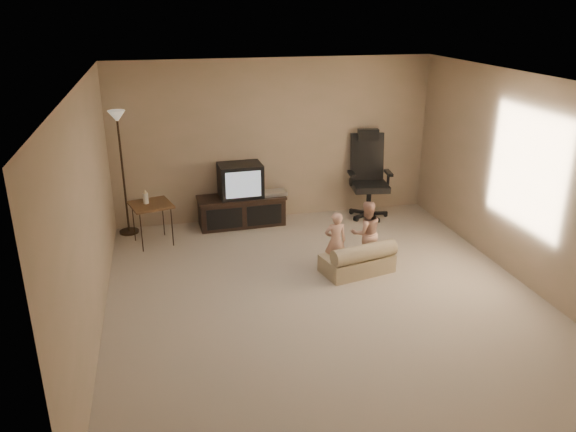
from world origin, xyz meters
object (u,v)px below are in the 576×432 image
(side_table, at_px, (150,205))
(toddler_right, at_px, (366,233))
(toddler_left, at_px, (335,241))
(office_chair, at_px, (368,186))
(child_sofa, at_px, (359,260))
(floor_lamp, at_px, (120,145))
(tv_stand, at_px, (242,200))

(side_table, distance_m, toddler_right, 3.04)
(toddler_left, bearing_deg, office_chair, -119.42)
(office_chair, xyz_separation_m, side_table, (-3.40, -0.38, 0.09))
(side_table, bearing_deg, toddler_right, -25.72)
(child_sofa, bearing_deg, office_chair, 53.90)
(floor_lamp, bearing_deg, toddler_left, -35.50)
(office_chair, xyz_separation_m, child_sofa, (-0.85, -1.96, -0.32))
(floor_lamp, bearing_deg, child_sofa, -35.38)
(side_table, bearing_deg, floor_lamp, 126.14)
(office_chair, bearing_deg, child_sofa, -105.62)
(toddler_left, bearing_deg, toddler_right, -166.99)
(office_chair, height_order, side_table, office_chair)
(tv_stand, relative_size, toddler_right, 1.59)
(floor_lamp, bearing_deg, tv_stand, -1.94)
(toddler_left, xyz_separation_m, toddler_right, (0.44, 0.08, 0.04))
(side_table, relative_size, child_sofa, 0.84)
(tv_stand, bearing_deg, child_sofa, -61.65)
(tv_stand, relative_size, floor_lamp, 0.75)
(side_table, bearing_deg, office_chair, 6.34)
(toddler_left, relative_size, toddler_right, 0.90)
(office_chair, bearing_deg, tv_stand, -173.67)
(tv_stand, height_order, floor_lamp, floor_lamp)
(toddler_right, bearing_deg, floor_lamp, -31.22)
(office_chair, relative_size, side_table, 1.70)
(floor_lamp, distance_m, toddler_left, 3.39)
(child_sofa, distance_m, toddler_right, 0.41)
(tv_stand, distance_m, office_chair, 2.05)
(floor_lamp, relative_size, toddler_left, 2.34)
(side_table, height_order, toddler_left, side_table)
(tv_stand, height_order, office_chair, office_chair)
(toddler_left, bearing_deg, side_table, -28.78)
(tv_stand, bearing_deg, floor_lamp, 175.65)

